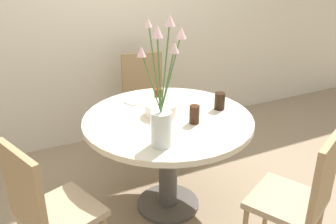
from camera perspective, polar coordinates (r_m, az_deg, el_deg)
name	(u,v)px	position (r m, az deg, el deg)	size (l,w,h in m)	color
ground_plane	(168,205)	(2.96, 0.00, -13.98)	(16.00, 16.00, 0.00)	#89755B
wall_back	(104,8)	(3.61, -9.66, 15.41)	(8.00, 0.05, 2.60)	beige
dining_table	(168,136)	(2.63, 0.00, -3.65)	(1.17, 1.17, 0.74)	beige
chair_near_front	(144,97)	(3.52, -3.62, 2.29)	(0.48, 0.48, 0.92)	#9E896B
chair_right_flank	(46,208)	(2.20, -18.07, -13.71)	(0.51, 0.51, 0.92)	#9E896B
chair_left_flank	(302,195)	(2.32, 19.72, -11.78)	(0.54, 0.54, 0.92)	#9E896B
birthday_cake	(161,109)	(2.59, -1.06, 0.44)	(0.22, 0.22, 0.13)	white
flower_vase	(162,108)	(2.11, -0.96, 0.57)	(0.27, 0.21, 0.78)	silver
side_plate	(136,100)	(2.85, -4.96, 1.77)	(0.18, 0.18, 0.01)	white
drink_glass_0	(194,114)	(2.47, 4.04, -0.37)	(0.07, 0.07, 0.12)	#33190C
drink_glass_1	(158,96)	(2.76, -1.49, 2.39)	(0.06, 0.06, 0.12)	#51280F
drink_glass_2	(220,101)	(2.70, 7.88, 1.66)	(0.08, 0.08, 0.12)	black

